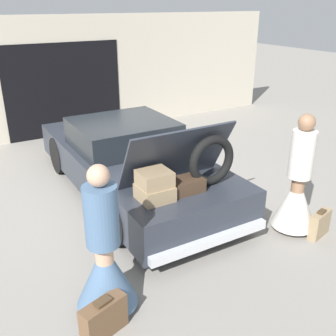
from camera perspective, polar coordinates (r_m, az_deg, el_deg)
The scene contains 7 objects.
ground_plane at distance 6.97m, azimuth -5.26°, elevation -3.20°, with size 40.00×40.00×0.00m, color gray.
garage_wall_back at distance 9.92m, azimuth -15.06°, elevation 12.56°, with size 12.00×0.14×2.80m.
car at distance 6.73m, azimuth -5.40°, elevation 1.01°, with size 1.89×4.70×1.59m.
person_left at distance 4.20m, azimuth -9.15°, elevation -13.32°, with size 0.65×0.65×1.68m.
person_right at distance 5.79m, azimuth 18.21°, elevation -3.23°, with size 0.62×0.62×1.73m.
suitcase_beside_left_person at distance 4.19m, azimuth -9.29°, elevation -20.66°, with size 0.51×0.31×0.41m.
suitcase_beside_right_person at distance 5.96m, azimuth 21.15°, elevation -7.60°, with size 0.43×0.23×0.40m.
Camera 1 is at (-2.58, -5.70, 3.07)m, focal length 42.00 mm.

